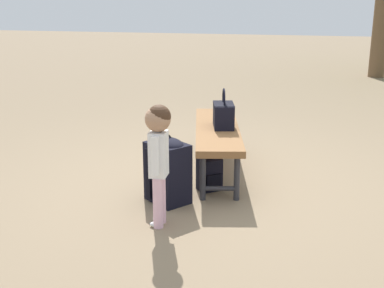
{
  "coord_description": "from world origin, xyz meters",
  "views": [
    {
      "loc": [
        4.01,
        0.94,
        1.6
      ],
      "look_at": [
        0.2,
        -0.06,
        0.45
      ],
      "focal_mm": 46.36,
      "sensor_mm": 36.0,
      "label": 1
    }
  ],
  "objects_px": {
    "park_bench": "(217,132)",
    "handbag": "(223,114)",
    "backpack_small": "(209,172)",
    "child_standing": "(159,147)",
    "backpack_large": "(168,168)"
  },
  "relations": [
    {
      "from": "park_bench",
      "to": "handbag",
      "type": "xyz_separation_m",
      "value": [
        0.01,
        0.06,
        0.18
      ]
    },
    {
      "from": "handbag",
      "to": "backpack_small",
      "type": "distance_m",
      "value": 0.63
    },
    {
      "from": "child_standing",
      "to": "backpack_large",
      "type": "height_order",
      "value": "child_standing"
    },
    {
      "from": "child_standing",
      "to": "handbag",
      "type": "bearing_deg",
      "value": 170.04
    },
    {
      "from": "park_bench",
      "to": "backpack_small",
      "type": "xyz_separation_m",
      "value": [
        0.48,
        0.04,
        -0.23
      ]
    },
    {
      "from": "backpack_large",
      "to": "handbag",
      "type": "bearing_deg",
      "value": 159.87
    },
    {
      "from": "backpack_small",
      "to": "park_bench",
      "type": "bearing_deg",
      "value": -175.7
    },
    {
      "from": "handbag",
      "to": "park_bench",
      "type": "bearing_deg",
      "value": -95.92
    },
    {
      "from": "handbag",
      "to": "backpack_large",
      "type": "relative_size",
      "value": 0.64
    },
    {
      "from": "park_bench",
      "to": "child_standing",
      "type": "height_order",
      "value": "child_standing"
    },
    {
      "from": "backpack_large",
      "to": "backpack_small",
      "type": "relative_size",
      "value": 1.75
    },
    {
      "from": "park_bench",
      "to": "backpack_large",
      "type": "xyz_separation_m",
      "value": [
        0.81,
        -0.24,
        -0.11
      ]
    },
    {
      "from": "park_bench",
      "to": "child_standing",
      "type": "bearing_deg",
      "value": -7.27
    },
    {
      "from": "child_standing",
      "to": "backpack_large",
      "type": "relative_size",
      "value": 1.59
    },
    {
      "from": "child_standing",
      "to": "backpack_small",
      "type": "distance_m",
      "value": 0.92
    }
  ]
}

